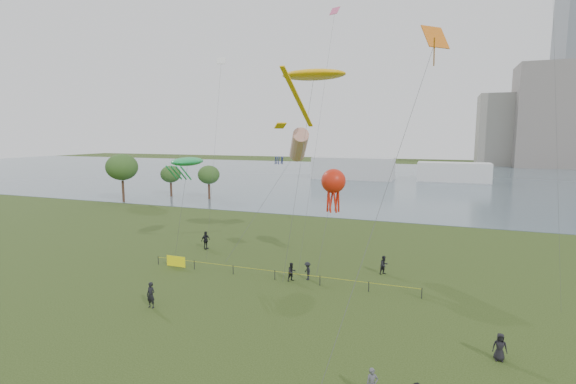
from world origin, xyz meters
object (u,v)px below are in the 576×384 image
(fence, at_px, (212,266))
(kite_octopus, at_px, (333,182))
(kite_stingray, at_px, (313,75))
(kite_flyer, at_px, (372,384))

(fence, relative_size, kite_octopus, 2.61)
(kite_stingray, bearing_deg, fence, -167.56)
(kite_stingray, xyz_separation_m, kite_octopus, (1.49, 1.74, -9.39))
(fence, height_order, kite_octopus, kite_octopus)
(fence, relative_size, kite_stingray, 1.34)
(kite_octopus, bearing_deg, fence, -130.00)
(kite_stingray, height_order, kite_octopus, kite_stingray)
(kite_flyer, height_order, kite_stingray, kite_stingray)
(kite_octopus, bearing_deg, kite_stingray, -109.69)
(fence, distance_m, kite_stingray, 19.14)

